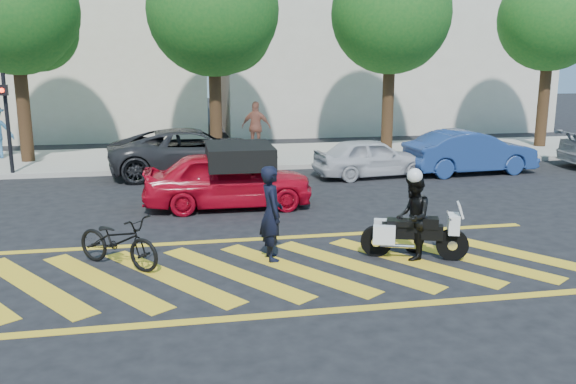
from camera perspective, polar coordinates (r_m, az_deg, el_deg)
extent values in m
plane|color=black|center=(10.87, -1.98, -7.36)|extent=(90.00, 90.00, 0.00)
cube|color=#9E998E|center=(22.45, -6.67, 3.24)|extent=(60.00, 5.00, 0.15)
cube|color=gold|center=(11.02, -22.67, -8.07)|extent=(2.43, 3.21, 0.01)
cube|color=gold|center=(10.83, -16.93, -7.97)|extent=(2.43, 3.21, 0.01)
cube|color=gold|center=(10.76, -11.05, -7.78)|extent=(2.43, 3.21, 0.01)
cube|color=gold|center=(10.80, -5.16, -7.52)|extent=(2.43, 3.21, 0.01)
cube|color=gold|center=(10.95, 0.62, -7.18)|extent=(2.43, 3.21, 0.01)
cube|color=gold|center=(11.21, 6.18, -6.78)|extent=(2.43, 3.21, 0.01)
cube|color=gold|center=(11.56, 11.44, -6.35)|extent=(2.43, 3.21, 0.01)
cube|color=gold|center=(12.01, 16.34, -5.89)|extent=(2.43, 3.21, 0.01)
cube|color=gold|center=(12.53, 20.85, -5.44)|extent=(2.43, 3.21, 0.01)
cube|color=gold|center=(9.13, -0.13, -11.36)|extent=(12.00, 0.20, 0.01)
cube|color=gold|center=(12.65, -3.30, -4.43)|extent=(12.00, 0.20, 0.01)
cube|color=beige|center=(31.79, -23.17, 14.00)|extent=(16.00, 8.00, 10.00)
cube|color=beige|center=(32.88, 8.29, 15.66)|extent=(16.00, 8.00, 11.00)
cylinder|color=black|center=(22.71, -23.52, 7.29)|extent=(0.44, 0.44, 4.00)
sphere|color=#16551A|center=(22.69, -24.24, 15.23)|extent=(4.20, 4.20, 4.20)
sphere|color=#16551A|center=(22.83, -22.42, 13.77)|extent=(2.73, 2.73, 2.73)
cylinder|color=black|center=(22.22, -6.80, 8.15)|extent=(0.44, 0.44, 4.00)
sphere|color=#16551A|center=(22.20, -7.03, 16.57)|extent=(4.60, 4.60, 4.60)
sphere|color=#16551A|center=(22.51, -5.46, 14.80)|extent=(2.99, 2.99, 2.99)
cylinder|color=black|center=(23.57, 9.33, 8.33)|extent=(0.44, 0.44, 4.00)
sphere|color=#16551A|center=(23.56, 9.62, 16.13)|extent=(4.40, 4.40, 4.40)
sphere|color=#16551A|center=(24.02, 10.70, 14.44)|extent=(2.86, 2.86, 2.86)
cylinder|color=black|center=(26.50, 22.80, 7.98)|extent=(0.44, 0.44, 4.00)
sphere|color=#16551A|center=(26.48, 23.39, 14.66)|extent=(4.00, 4.00, 4.00)
sphere|color=#16551A|center=(27.04, 24.00, 13.27)|extent=(2.60, 2.60, 2.60)
cylinder|color=black|center=(20.62, -24.72, 5.62)|extent=(0.12, 0.12, 3.20)
cube|color=black|center=(20.34, -25.14, 8.62)|extent=(0.28, 0.18, 0.32)
sphere|color=#FF260C|center=(20.24, -25.21, 8.60)|extent=(0.14, 0.14, 0.14)
imported|color=black|center=(11.20, -1.56, -2.00)|extent=(0.46, 0.67, 1.77)
imported|color=black|center=(11.34, -15.61, -4.42)|extent=(1.82, 1.66, 0.96)
cylinder|color=black|center=(11.66, 8.26, -4.56)|extent=(0.60, 0.32, 0.59)
cylinder|color=silver|center=(11.66, 8.26, -4.56)|extent=(0.22, 0.20, 0.18)
cylinder|color=black|center=(11.72, 15.11, -4.78)|extent=(0.60, 0.32, 0.59)
cylinder|color=silver|center=(11.72, 15.11, -4.78)|extent=(0.22, 0.20, 0.18)
cube|color=black|center=(11.60, 11.52, -3.62)|extent=(1.13, 0.60, 0.27)
cube|color=black|center=(11.57, 12.89, -2.81)|extent=(0.47, 0.39, 0.20)
cube|color=black|center=(11.55, 10.45, -2.81)|extent=(0.57, 0.45, 0.11)
cube|color=silver|center=(11.61, 15.23, -2.89)|extent=(0.31, 0.42, 0.36)
cube|color=silver|center=(11.82, 9.01, -3.34)|extent=(0.43, 0.29, 0.34)
cube|color=silver|center=(11.38, 8.99, -3.98)|extent=(0.43, 0.29, 0.34)
imported|color=black|center=(11.51, 11.60, -2.33)|extent=(0.83, 0.93, 1.58)
imported|color=#B4081C|center=(15.20, -5.63, 1.19)|extent=(4.20, 1.75, 1.42)
imported|color=black|center=(19.54, -8.76, 3.75)|extent=(5.49, 2.86, 1.48)
imported|color=silver|center=(19.17, 7.79, 3.22)|extent=(3.73, 1.84, 1.22)
imported|color=navy|center=(20.41, 16.66, 3.61)|extent=(4.30, 1.79, 1.38)
imported|color=#985845|center=(22.94, -3.00, 6.10)|extent=(1.21, 0.86, 1.90)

